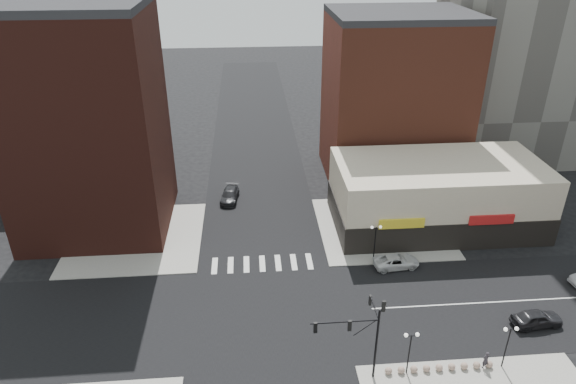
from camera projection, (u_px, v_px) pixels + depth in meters
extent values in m
plane|color=black|center=(267.00, 315.00, 47.94)|extent=(240.00, 240.00, 0.00)
cube|color=black|center=(267.00, 315.00, 47.94)|extent=(200.00, 14.00, 0.02)
cube|color=black|center=(267.00, 315.00, 47.94)|extent=(14.00, 200.00, 0.02)
cube|color=gray|center=(137.00, 238.00, 59.69)|extent=(15.00, 15.00, 0.12)
cube|color=gray|center=(381.00, 227.00, 61.79)|extent=(15.00, 15.00, 0.12)
cube|color=#3D1913|center=(87.00, 126.00, 57.17)|extent=(16.00, 15.00, 25.00)
cube|color=#3D1913|center=(31.00, 134.00, 72.93)|extent=(20.00, 18.00, 12.00)
cube|color=brown|center=(394.00, 101.00, 70.34)|extent=(18.00, 15.00, 22.00)
cube|color=beige|center=(437.00, 194.00, 60.89)|extent=(24.00, 12.00, 8.00)
cube|color=black|center=(434.00, 211.00, 61.95)|extent=(24.20, 12.20, 3.40)
cylinder|color=black|center=(376.00, 345.00, 39.67)|extent=(0.18, 0.18, 7.00)
cylinder|color=black|center=(345.00, 322.00, 38.33)|extent=(5.20, 0.11, 0.11)
cylinder|color=black|center=(365.00, 328.00, 38.77)|extent=(1.72, 0.06, 1.46)
cylinder|color=black|center=(374.00, 307.00, 39.85)|extent=(0.11, 3.00, 0.11)
cube|color=black|center=(315.00, 328.00, 38.36)|extent=(0.28, 0.18, 0.95)
sphere|color=red|center=(315.00, 325.00, 38.22)|extent=(0.16, 0.16, 0.16)
cube|color=black|center=(350.00, 326.00, 38.54)|extent=(0.28, 0.18, 0.95)
sphere|color=red|center=(350.00, 323.00, 38.41)|extent=(0.16, 0.16, 0.16)
cube|color=black|center=(370.00, 300.00, 41.18)|extent=(0.18, 0.28, 0.95)
sphere|color=red|center=(370.00, 297.00, 41.04)|extent=(0.16, 0.16, 0.16)
cube|color=black|center=(384.00, 306.00, 37.94)|extent=(0.28, 0.18, 0.95)
sphere|color=red|center=(384.00, 303.00, 37.80)|extent=(0.16, 0.16, 0.16)
cylinder|color=black|center=(409.00, 354.00, 40.69)|extent=(0.11, 0.11, 4.00)
cylinder|color=black|center=(412.00, 336.00, 39.81)|extent=(0.90, 0.06, 0.06)
sphere|color=white|center=(406.00, 335.00, 39.73)|extent=(0.32, 0.32, 0.32)
sphere|color=white|center=(417.00, 335.00, 39.80)|extent=(0.32, 0.32, 0.32)
cylinder|color=black|center=(506.00, 348.00, 41.27)|extent=(0.11, 0.11, 4.00)
cylinder|color=black|center=(511.00, 330.00, 40.39)|extent=(0.90, 0.06, 0.06)
sphere|color=white|center=(506.00, 329.00, 40.31)|extent=(0.32, 0.32, 0.32)
sphere|color=white|center=(517.00, 329.00, 40.38)|extent=(0.32, 0.32, 0.32)
cylinder|color=black|center=(375.00, 243.00, 54.91)|extent=(0.11, 0.11, 4.00)
cylinder|color=black|center=(376.00, 228.00, 54.03)|extent=(0.90, 0.06, 0.06)
sphere|color=white|center=(372.00, 227.00, 53.96)|extent=(0.32, 0.32, 0.32)
sphere|color=white|center=(380.00, 227.00, 54.02)|extent=(0.32, 0.32, 0.32)
sphere|color=#876F5D|center=(388.00, 371.00, 41.37)|extent=(0.59, 0.59, 0.59)
sphere|color=#876F5D|center=(401.00, 370.00, 41.44)|extent=(0.59, 0.59, 0.59)
sphere|color=#876F5D|center=(414.00, 369.00, 41.52)|extent=(0.59, 0.59, 0.59)
sphere|color=#876F5D|center=(427.00, 368.00, 41.59)|extent=(0.59, 0.59, 0.59)
sphere|color=#876F5D|center=(439.00, 368.00, 41.67)|extent=(0.59, 0.59, 0.59)
sphere|color=#876F5D|center=(452.00, 367.00, 41.75)|extent=(0.59, 0.59, 0.59)
sphere|color=#876F5D|center=(464.00, 366.00, 41.82)|extent=(0.59, 0.59, 0.59)
sphere|color=#876F5D|center=(477.00, 365.00, 41.90)|extent=(0.59, 0.59, 0.59)
sphere|color=#876F5D|center=(489.00, 364.00, 41.97)|extent=(0.59, 0.59, 0.59)
imported|color=silver|center=(396.00, 261.00, 54.40)|extent=(5.06, 2.71, 1.35)
imported|color=black|center=(537.00, 318.00, 46.35)|extent=(4.72, 2.21, 1.56)
imported|color=black|center=(230.00, 195.00, 67.66)|extent=(2.72, 5.30, 1.47)
imported|color=#2A262C|center=(486.00, 360.00, 41.70)|extent=(0.68, 0.54, 1.65)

